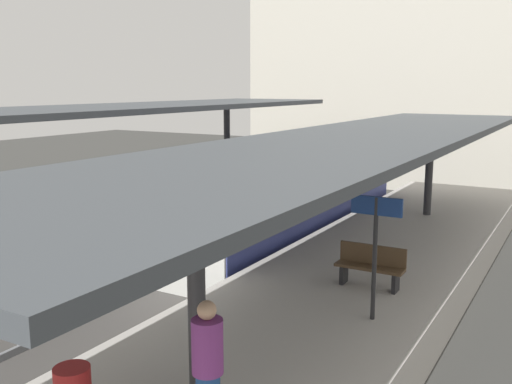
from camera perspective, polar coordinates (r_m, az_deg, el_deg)
The scene contains 13 objects.
ground_plane at distance 14.39m, azimuth -6.65°, elevation -10.30°, with size 80.00×80.00×0.00m, color #383835.
platform_left at distance 16.68m, azimuth -17.31°, elevation -5.99°, with size 4.40×28.00×1.00m, color #ADA8A0.
platform_right at distance 12.46m, azimuth 7.79°, elevation -11.21°, with size 4.40×28.00×1.00m, color #ADA8A0.
track_ballast at distance 14.36m, azimuth -6.65°, elevation -9.93°, with size 3.20×28.00×0.20m, color #423F3D.
rail_near_side at distance 14.72m, azimuth -8.95°, elevation -8.77°, with size 0.08×28.00×0.14m, color slate.
rail_far_side at distance 13.91m, azimuth -4.24°, elevation -9.82°, with size 0.08×28.00×0.14m, color slate.
commuter_train at distance 18.42m, azimuth 3.32°, elevation -0.07°, with size 2.78×11.71×3.10m.
canopy_left at distance 17.02m, azimuth -14.55°, elevation 7.75°, with size 4.18×21.00×3.51m.
canopy_right at distance 12.96m, azimuth 10.51°, elevation 5.04°, with size 4.18×21.00×3.01m.
platform_bench at distance 12.17m, azimuth 11.22°, elevation -7.04°, with size 1.40×0.41×0.86m.
platform_sign at distance 10.21m, azimuth 11.69°, elevation -3.69°, with size 0.90×0.08×2.21m.
passenger_near_bench at distance 6.86m, azimuth -4.77°, elevation -17.13°, with size 0.36×0.36×1.74m.
station_building_backdrop at distance 31.63m, azimuth 16.81°, elevation 10.75°, with size 18.00×6.00×11.00m, color beige.
Camera 1 is at (8.08, -10.78, 5.07)m, focal length 40.65 mm.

